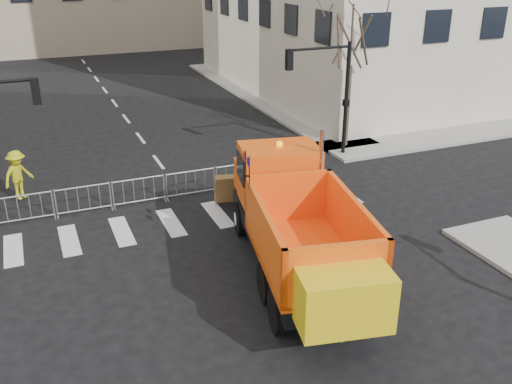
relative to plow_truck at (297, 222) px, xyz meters
name	(u,v)px	position (x,y,z in m)	size (l,w,h in m)	color
ground	(256,293)	(-1.49, -0.46, -1.83)	(120.00, 120.00, 0.00)	black
sidewalk_back	(178,187)	(-1.49, 8.04, -1.75)	(64.00, 5.00, 0.15)	gray
traffic_light_right	(346,101)	(7.01, 9.04, 0.87)	(0.18, 0.18, 5.40)	black
crowd_barriers	(165,187)	(-2.24, 7.14, -1.28)	(12.60, 0.60, 1.10)	#9EA0A5
street_tree	(349,73)	(7.71, 10.04, 1.92)	(3.00, 3.00, 7.50)	#382B21
plow_truck	(297,222)	(0.00, 0.00, 0.00)	(4.88, 10.95, 4.12)	black
cop_a	(258,186)	(0.85, 4.96, -0.90)	(0.68, 0.45, 1.86)	black
cop_b	(251,196)	(0.27, 4.28, -0.96)	(0.84, 0.66, 1.73)	black
cop_c	(297,184)	(2.21, 4.38, -0.81)	(1.19, 0.50, 2.03)	black
worker	(18,175)	(-7.56, 9.16, -0.70)	(1.27, 0.73, 1.97)	gold
newspaper_box	(302,169)	(3.51, 6.52, -1.13)	(0.45, 0.40, 1.10)	#A9240D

